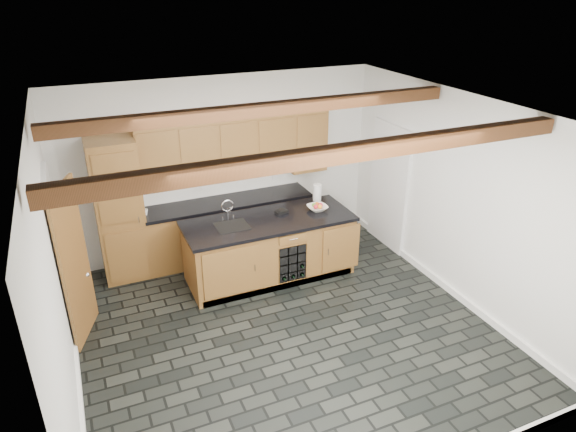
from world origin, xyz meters
The scene contains 10 objects.
ground centered at (0.00, 0.00, 0.00)m, with size 5.00×5.00×0.00m, color black.
room_shell centered at (-0.09, 0.53, 1.53)m, with size 5.01×5.00×5.00m.
back_cabinetry centered at (-0.38, 2.24, 0.98)m, with size 3.65×0.62×2.20m.
island centered at (0.31, 1.28, 0.46)m, with size 2.48×0.96×0.93m.
faucet centered at (-0.25, 1.33, 0.96)m, with size 0.45×0.40×0.34m.
kitchen_scale centered at (0.56, 1.43, 0.96)m, with size 0.21×0.14×0.06m.
fruit_bowl centered at (1.09, 1.31, 0.97)m, with size 0.29×0.29×0.07m, color silver.
fruit_cluster centered at (1.09, 1.31, 1.00)m, with size 0.16×0.17×0.07m.
paper_towel centered at (1.25, 1.65, 1.06)m, with size 0.13×0.13×0.26m, color white.
mug centered at (-1.30, 2.17, 0.97)m, with size 0.09×0.09×0.09m, color white.
Camera 1 is at (-2.10, -4.91, 4.08)m, focal length 32.00 mm.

